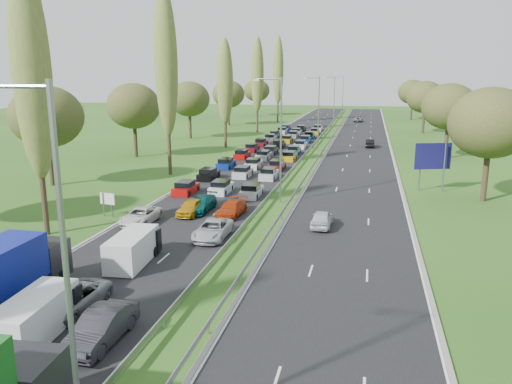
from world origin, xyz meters
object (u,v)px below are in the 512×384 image
Objects in this scene: near_car_2 at (141,216)px; info_sign at (108,201)px; blue_lorry at (3,276)px; white_van_rear at (134,248)px; white_van_front at (38,315)px; direction_sign at (433,158)px.

info_sign is (-3.78, 1.43, 0.69)m from near_car_2.
blue_lorry is 1.71× the size of white_van_rear.
near_car_2 is 9.13m from white_van_rear.
blue_lorry is 18.00m from info_sign.
info_sign reaches higher than white_van_rear.
direction_sign is (21.58, 36.30, 2.53)m from white_van_front.
near_car_2 is 16.20m from blue_lorry.
white_van_rear reaches higher than white_van_front.
white_van_rear reaches higher than near_car_2.
near_car_2 is at bearing 89.11° from blue_lorry.
white_van_front is 20.92m from info_sign.
white_van_rear is 0.97× the size of direction_sign.
blue_lorry is 1.71× the size of white_van_front.
near_car_2 is 4.10m from info_sign.
white_van_front is at bearing -78.67° from near_car_2.
direction_sign reaches higher than blue_lorry.
info_sign reaches higher than white_van_front.
white_van_rear is at bearing -66.47° from near_car_2.
info_sign is at bearing -149.93° from direction_sign.
white_van_rear is at bearing 64.54° from blue_lorry.
white_van_rear is 2.40× the size of info_sign.
white_van_front is at bearing -120.73° from direction_sign.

